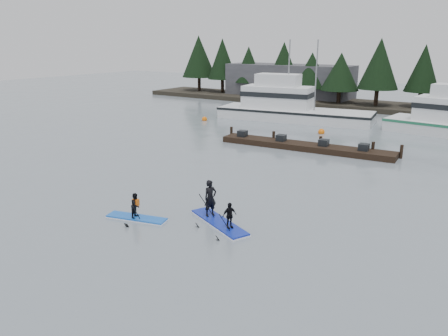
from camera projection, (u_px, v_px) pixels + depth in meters
The scene contains 10 objects.
ground at pixel (154, 219), 20.78m from camera, with size 160.00×160.00×0.00m, color gray.
far_shore at pixel (384, 107), 54.30m from camera, with size 70.00×8.00×0.60m, color #2D281E.
treeline at pixel (383, 109), 54.39m from camera, with size 60.00×4.00×8.00m, color black, non-canonical shape.
waterfront_building at pixel (289, 82), 62.72m from camera, with size 18.00×6.00×5.00m, color #4C4C51.
fishing_boat_large at pixel (290, 113), 47.05m from camera, with size 16.73×6.78×9.33m.
floating_dock at pixel (305, 146), 34.21m from camera, with size 13.76×1.83×0.46m, color black.
buoy_b at pixel (321, 134), 40.09m from camera, with size 0.60×0.60×0.60m, color orange.
buoy_a at pixel (204, 121), 46.72m from camera, with size 0.55×0.55×0.55m, color orange.
paddleboard_solo at pixel (136, 210), 20.70m from camera, with size 3.05×1.42×1.79m.
paddleboard_duo at pixel (217, 211), 20.22m from camera, with size 3.82×2.42×2.37m.
Camera 1 is at (13.42, -14.22, 8.15)m, focal length 35.00 mm.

